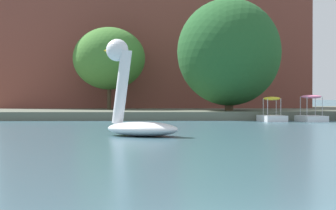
{
  "coord_description": "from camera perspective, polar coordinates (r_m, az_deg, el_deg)",
  "views": [
    {
      "loc": [
        -1.9,
        -5.21,
        1.35
      ],
      "look_at": [
        -1.09,
        22.42,
        0.99
      ],
      "focal_mm": 64.62,
      "sensor_mm": 36.0,
      "label": 1
    }
  ],
  "objects": [
    {
      "name": "apartment_block",
      "position": [
        49.94,
        -1.19,
        7.19
      ],
      "size": [
        23.81,
        8.7,
        12.91
      ],
      "primitive_type": "cube",
      "rotation": [
        0.0,
        0.0,
        0.01
      ],
      "color": "brown",
      "rests_on": "shore_bank_far"
    },
    {
      "name": "shore_bank_far",
      "position": [
        45.49,
        0.71,
        -0.64
      ],
      "size": [
        133.35,
        21.95,
        0.5
      ],
      "primitive_type": "cube",
      "color": "#5B6051",
      "rests_on": "ground_plane"
    },
    {
      "name": "pedal_boat_yellow",
      "position": [
        34.05,
        9.78,
        -0.9
      ],
      "size": [
        1.44,
        2.04,
        1.37
      ],
      "color": "white",
      "rests_on": "ground_plane"
    },
    {
      "name": "swan_boat",
      "position": [
        20.99,
        -3.17,
        -0.32
      ],
      "size": [
        3.16,
        2.86,
        3.41
      ],
      "color": "white",
      "rests_on": "ground_plane"
    },
    {
      "name": "pedal_boat_pink",
      "position": [
        34.43,
        13.36,
        -0.74
      ],
      "size": [
        1.49,
        2.08,
        1.48
      ],
      "color": "white",
      "rests_on": "ground_plane"
    },
    {
      "name": "parked_van",
      "position": [
        48.84,
        6.27,
        0.98
      ],
      "size": [
        5.1,
        2.51,
        1.95
      ],
      "color": "gray",
      "rests_on": "shore_bank_far"
    },
    {
      "name": "tree_willow_near_path",
      "position": [
        38.2,
        5.78,
        4.98
      ],
      "size": [
        7.72,
        7.96,
        7.04
      ],
      "color": "#4C3823",
      "rests_on": "shore_bank_far"
    },
    {
      "name": "tree_broadleaf_behind_dock",
      "position": [
        42.46,
        -5.58,
        4.4
      ],
      "size": [
        5.43,
        5.14,
        5.74
      ],
      "color": "#423323",
      "rests_on": "shore_bank_far"
    }
  ]
}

